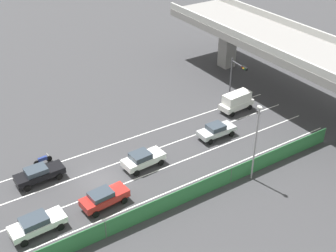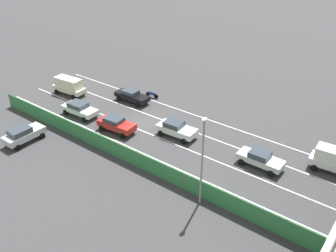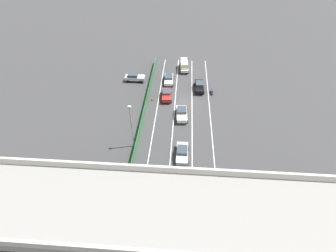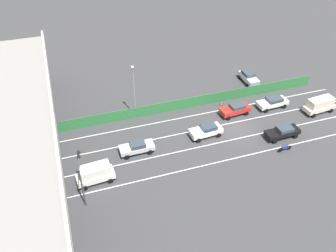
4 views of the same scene
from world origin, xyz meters
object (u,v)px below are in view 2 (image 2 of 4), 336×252
car_sedan_red (116,124)px  car_sedan_black (132,95)px  car_sedan_white (176,128)px  car_van_cream (69,85)px  car_van_white (335,160)px  traffic_cone (104,142)px  motorcycle (152,94)px  street_lamp (202,155)px  car_hatchback_white (79,108)px  parked_wagon_silver (23,134)px  car_sedan_silver (260,159)px

car_sedan_red → car_sedan_black: bearing=-150.9°
car_sedan_white → car_van_cream: bearing=-90.2°
car_van_white → traffic_cone: bearing=-64.5°
motorcycle → traffic_cone: size_ratio=3.05×
motorcycle → street_lamp: (13.29, 16.10, 4.32)m
car_sedan_white → motorcycle: bearing=-125.7°
car_sedan_black → car_van_cream: 8.81m
car_sedan_black → street_lamp: bearing=58.2°
car_hatchback_white → street_lamp: street_lamp is taller
car_van_cream → parked_wagon_silver: size_ratio=1.12×
car_sedan_white → parked_wagon_silver: bearing=-48.3°
car_sedan_silver → car_van_cream: size_ratio=0.92×
car_sedan_black → street_lamp: (10.74, 17.32, 3.91)m
car_sedan_red → car_van_white: (-6.91, 21.14, 0.38)m
car_van_white → parked_wagon_silver: size_ratio=1.04×
car_sedan_silver → car_van_cream: car_van_cream is taller
car_hatchback_white → street_lamp: (4.24, 19.75, 3.89)m
street_lamp → car_sedan_white: bearing=-133.2°
car_sedan_white → car_sedan_black: size_ratio=0.94×
car_hatchback_white → car_van_cream: 6.55m
car_sedan_red → motorcycle: 9.44m
car_sedan_white → car_van_white: size_ratio=1.00×
car_hatchback_white → car_sedan_red: 6.09m
car_sedan_white → street_lamp: bearing=46.8°
car_sedan_silver → parked_wagon_silver: bearing=-62.9°
car_van_cream → motorcycle: car_van_cream is taller
car_sedan_red → traffic_cone: bearing=17.3°
car_sedan_black → traffic_cone: (9.31, 4.51, -0.57)m
car_sedan_white → car_sedan_red: bearing=-61.4°
car_hatchback_white → car_van_white: 28.08m
car_sedan_red → street_lamp: street_lamp is taller
car_sedan_red → motorcycle: bearing=-165.0°
car_sedan_white → car_sedan_black: (-3.39, -9.48, -0.05)m
car_sedan_silver → parked_wagon_silver: 24.14m
car_sedan_red → parked_wagon_silver: (7.46, -6.12, 0.05)m
car_sedan_red → car_van_cream: bearing=-105.3°
car_sedan_white → car_van_cream: (-0.05, -17.63, 0.36)m
car_van_cream → traffic_cone: size_ratio=7.40×
car_sedan_white → street_lamp: (7.36, 7.84, 3.86)m
car_sedan_red → car_sedan_silver: (-3.52, 15.39, -0.04)m
parked_wagon_silver → motorcycle: bearing=167.5°
parked_wagon_silver → car_hatchback_white: bearing=179.8°
car_sedan_silver → street_lamp: bearing=-12.6°
car_van_cream → motorcycle: bearing=122.1°
car_sedan_black → motorcycle: bearing=154.4°
car_sedan_silver → parked_wagon_silver: (10.98, -21.50, 0.09)m
traffic_cone → car_hatchback_white: bearing=-112.0°
car_sedan_red → parked_wagon_silver: bearing=-39.3°
car_sedan_black → car_hatchback_white: 6.95m
car_sedan_silver → motorcycle: bearing=-107.4°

